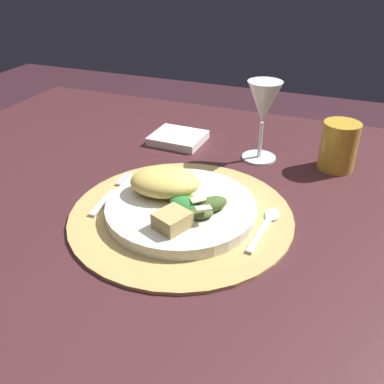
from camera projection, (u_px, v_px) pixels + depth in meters
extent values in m
cube|color=#411F23|center=(163.00, 197.00, 0.79)|extent=(1.20, 0.96, 0.03)
cylinder|color=#3E1B20|center=(78.00, 199.00, 1.46)|extent=(0.07, 0.07, 0.68)
cylinder|color=tan|center=(181.00, 215.00, 0.71)|extent=(0.38, 0.38, 0.01)
cylinder|color=silver|center=(181.00, 208.00, 0.70)|extent=(0.25, 0.25, 0.02)
ellipsoid|color=#E5C55F|center=(165.00, 182.00, 0.72)|extent=(0.14, 0.11, 0.04)
ellipsoid|color=#48572C|center=(197.00, 213.00, 0.66)|extent=(0.06, 0.05, 0.01)
ellipsoid|color=#2C7A35|center=(185.00, 204.00, 0.68)|extent=(0.06, 0.05, 0.02)
ellipsoid|color=#3F5A23|center=(211.00, 204.00, 0.68)|extent=(0.06, 0.06, 0.02)
ellipsoid|color=#4B7321|center=(188.00, 202.00, 0.69)|extent=(0.06, 0.05, 0.02)
cube|color=beige|center=(204.00, 208.00, 0.64)|extent=(0.03, 0.03, 0.01)
cube|color=beige|center=(198.00, 199.00, 0.67)|extent=(0.03, 0.03, 0.00)
cube|color=tan|center=(172.00, 220.00, 0.63)|extent=(0.06, 0.06, 0.03)
cube|color=silver|center=(103.00, 203.00, 0.73)|extent=(0.02, 0.09, 0.00)
cube|color=silver|center=(121.00, 179.00, 0.81)|extent=(0.01, 0.05, 0.00)
cube|color=silver|center=(123.00, 179.00, 0.81)|extent=(0.01, 0.05, 0.00)
cube|color=silver|center=(125.00, 179.00, 0.80)|extent=(0.01, 0.05, 0.00)
cube|color=silver|center=(127.00, 180.00, 0.80)|extent=(0.01, 0.05, 0.00)
cube|color=silver|center=(260.00, 235.00, 0.65)|extent=(0.02, 0.10, 0.00)
ellipsoid|color=silver|center=(272.00, 214.00, 0.70)|extent=(0.02, 0.04, 0.01)
cube|color=white|center=(178.00, 138.00, 0.97)|extent=(0.12, 0.11, 0.02)
cylinder|color=silver|center=(259.00, 157.00, 0.90)|extent=(0.07, 0.07, 0.00)
cylinder|color=silver|center=(260.00, 140.00, 0.88)|extent=(0.01, 0.01, 0.08)
cone|color=silver|center=(264.00, 102.00, 0.84)|extent=(0.07, 0.07, 0.08)
cylinder|color=gold|center=(339.00, 146.00, 0.84)|extent=(0.07, 0.07, 0.10)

